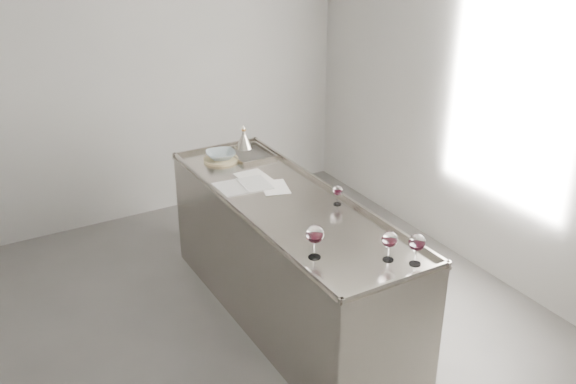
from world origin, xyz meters
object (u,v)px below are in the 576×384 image
wine_glass_middle (390,240)px  ceramic_bowl (221,155)px  wine_glass_small (338,191)px  counter (288,260)px  wine_funnel (244,141)px  wine_glass_right (417,243)px  wine_glass_left (315,235)px  notebook (243,186)px

wine_glass_middle → ceramic_bowl: (-0.19, 1.89, -0.08)m
wine_glass_small → counter: bearing=143.2°
wine_funnel → wine_glass_right: bearing=-89.7°
wine_glass_small → wine_funnel: (-0.07, 1.28, -0.03)m
wine_funnel → ceramic_bowl: bearing=-151.2°
counter → ceramic_bowl: (-0.08, 0.92, 0.52)m
counter → ceramic_bowl: size_ratio=10.50×
wine_glass_small → wine_glass_right: bearing=-93.7°
wine_glass_right → ceramic_bowl: 2.03m
wine_glass_left → ceramic_bowl: (0.16, 1.65, -0.10)m
counter → wine_funnel: bearing=79.2°
wine_glass_right → notebook: wine_glass_right is taller
wine_glass_left → wine_glass_small: (0.51, 0.52, -0.05)m
counter → ceramic_bowl: ceramic_bowl is taller
notebook → ceramic_bowl: bearing=87.3°
wine_glass_left → wine_glass_right: bearing=-37.7°
notebook → wine_funnel: 0.79m
ceramic_bowl → wine_funnel: bearing=28.8°
wine_glass_middle → wine_glass_small: (0.16, 0.76, -0.03)m
counter → wine_glass_left: 0.98m
wine_glass_small → wine_glass_middle: bearing=-101.9°
ceramic_bowl → wine_funnel: (0.28, 0.16, 0.02)m
wine_glass_right → wine_glass_middle: bearing=132.4°
wine_glass_left → wine_glass_small: bearing=45.4°
wine_glass_left → ceramic_bowl: 1.66m
wine_glass_right → ceramic_bowl: wine_glass_right is taller
wine_glass_middle → ceramic_bowl: wine_glass_middle is taller
wine_glass_left → wine_glass_middle: 0.43m
counter → wine_glass_small: bearing=-36.8°
wine_glass_small → notebook: wine_glass_small is taller
counter → wine_glass_small: wine_glass_small is taller
wine_glass_middle → ceramic_bowl: 1.90m
wine_glass_left → wine_funnel: bearing=76.1°
wine_glass_middle → wine_glass_small: wine_glass_middle is taller
wine_glass_left → notebook: wine_glass_left is taller
wine_glass_left → wine_funnel: size_ratio=0.98×
wine_funnel → wine_glass_middle: bearing=-92.6°
wine_glass_right → wine_funnel: bearing=90.3°
ceramic_bowl → wine_glass_right: bearing=-81.6°
wine_glass_left → wine_glass_small: 0.73m
wine_glass_middle → wine_glass_right: wine_glass_right is taller
notebook → wine_funnel: size_ratio=1.95×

